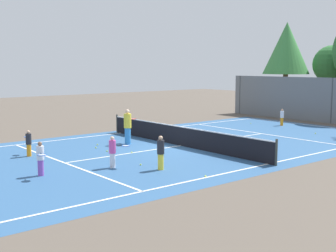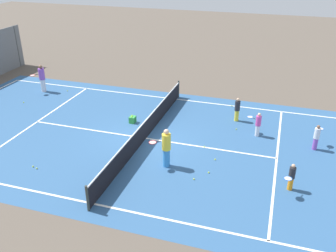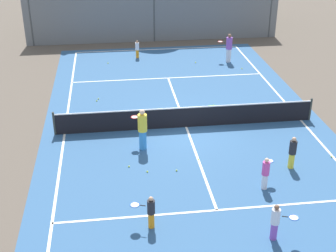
{
  "view_description": "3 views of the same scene",
  "coord_description": "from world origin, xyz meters",
  "px_view_note": "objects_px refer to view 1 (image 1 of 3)",
  "views": [
    {
      "loc": [
        16.82,
        -14.6,
        4.03
      ],
      "look_at": [
        0.27,
        -1.05,
        1.13
      ],
      "focal_mm": 47.69,
      "sensor_mm": 36.0,
      "label": 1
    },
    {
      "loc": [
        -15.26,
        -6.03,
        8.76
      ],
      "look_at": [
        0.35,
        -1.07,
        0.69
      ],
      "focal_mm": 39.36,
      "sensor_mm": 36.0,
      "label": 2
    },
    {
      "loc": [
        -3.35,
        -19.22,
        9.74
      ],
      "look_at": [
        -1.05,
        -1.61,
        0.91
      ],
      "focal_mm": 50.72,
      "sensor_mm": 36.0,
      "label": 3
    }
  ],
  "objects_px": {
    "tennis_ball_5": "(251,123)",
    "tennis_ball_12": "(315,133)",
    "player_6": "(161,152)",
    "tennis_ball_1": "(184,130)",
    "player_2": "(128,126)",
    "tennis_ball_10": "(97,145)",
    "player_3": "(40,158)",
    "tennis_ball_0": "(141,165)",
    "tennis_ball_3": "(132,152)",
    "tennis_ball_4": "(205,176)",
    "tennis_ball_11": "(180,130)",
    "player_5": "(113,151)",
    "player_1": "(29,143)",
    "ball_crate": "(221,143)",
    "tennis_ball_6": "(96,148)",
    "tennis_ball_9": "(107,151)",
    "tennis_ball_2": "(178,142)",
    "tennis_ball_8": "(161,140)",
    "player_0": "(282,117)"
  },
  "relations": [
    {
      "from": "player_1",
      "to": "tennis_ball_0",
      "type": "xyz_separation_m",
      "value": [
        4.69,
        2.78,
        -0.58
      ]
    },
    {
      "from": "player_3",
      "to": "ball_crate",
      "type": "bearing_deg",
      "value": 89.59
    },
    {
      "from": "player_3",
      "to": "tennis_ball_1",
      "type": "xyz_separation_m",
      "value": [
        -5.45,
        11.83,
        -0.63
      ]
    },
    {
      "from": "tennis_ball_1",
      "to": "tennis_ball_5",
      "type": "xyz_separation_m",
      "value": [
        0.59,
        5.68,
        0.0
      ]
    },
    {
      "from": "player_3",
      "to": "tennis_ball_1",
      "type": "bearing_deg",
      "value": 114.72
    },
    {
      "from": "player_2",
      "to": "ball_crate",
      "type": "relative_size",
      "value": 4.24
    },
    {
      "from": "player_3",
      "to": "tennis_ball_10",
      "type": "relative_size",
      "value": 19.3
    },
    {
      "from": "player_2",
      "to": "player_1",
      "type": "bearing_deg",
      "value": -92.05
    },
    {
      "from": "player_1",
      "to": "player_6",
      "type": "xyz_separation_m",
      "value": [
        5.8,
        2.94,
        0.07
      ]
    },
    {
      "from": "tennis_ball_2",
      "to": "tennis_ball_11",
      "type": "relative_size",
      "value": 1.0
    },
    {
      "from": "tennis_ball_1",
      "to": "tennis_ball_9",
      "type": "relative_size",
      "value": 1.0
    },
    {
      "from": "tennis_ball_9",
      "to": "player_0",
      "type": "bearing_deg",
      "value": 92.01
    },
    {
      "from": "player_6",
      "to": "tennis_ball_4",
      "type": "distance_m",
      "value": 2.12
    },
    {
      "from": "tennis_ball_6",
      "to": "tennis_ball_9",
      "type": "height_order",
      "value": "same"
    },
    {
      "from": "player_2",
      "to": "tennis_ball_10",
      "type": "relative_size",
      "value": 27.38
    },
    {
      "from": "player_3",
      "to": "player_6",
      "type": "height_order",
      "value": "player_6"
    },
    {
      "from": "player_1",
      "to": "tennis_ball_10",
      "type": "distance_m",
      "value": 3.86
    },
    {
      "from": "player_0",
      "to": "player_6",
      "type": "relative_size",
      "value": 0.85
    },
    {
      "from": "player_1",
      "to": "player_2",
      "type": "height_order",
      "value": "player_2"
    },
    {
      "from": "player_0",
      "to": "tennis_ball_6",
      "type": "height_order",
      "value": "player_0"
    },
    {
      "from": "tennis_ball_1",
      "to": "tennis_ball_5",
      "type": "distance_m",
      "value": 5.71
    },
    {
      "from": "tennis_ball_0",
      "to": "tennis_ball_5",
      "type": "relative_size",
      "value": 1.0
    },
    {
      "from": "tennis_ball_4",
      "to": "tennis_ball_10",
      "type": "relative_size",
      "value": 1.0
    },
    {
      "from": "tennis_ball_4",
      "to": "tennis_ball_12",
      "type": "xyz_separation_m",
      "value": [
        -3.36,
        12.36,
        0.0
      ]
    },
    {
      "from": "tennis_ball_1",
      "to": "player_5",
      "type": "bearing_deg",
      "value": -56.41
    },
    {
      "from": "player_2",
      "to": "tennis_ball_10",
      "type": "distance_m",
      "value": 1.81
    },
    {
      "from": "tennis_ball_3",
      "to": "tennis_ball_4",
      "type": "relative_size",
      "value": 1.0
    },
    {
      "from": "ball_crate",
      "to": "tennis_ball_12",
      "type": "height_order",
      "value": "ball_crate"
    },
    {
      "from": "tennis_ball_4",
      "to": "tennis_ball_3",
      "type": "bearing_deg",
      "value": 174.77
    },
    {
      "from": "player_5",
      "to": "ball_crate",
      "type": "distance_m",
      "value": 6.66
    },
    {
      "from": "player_1",
      "to": "player_6",
      "type": "bearing_deg",
      "value": 26.89
    },
    {
      "from": "tennis_ball_2",
      "to": "tennis_ball_10",
      "type": "xyz_separation_m",
      "value": [
        -1.91,
        -3.78,
        0.0
      ]
    },
    {
      "from": "player_5",
      "to": "tennis_ball_4",
      "type": "xyz_separation_m",
      "value": [
        3.41,
        1.78,
        -0.63
      ]
    },
    {
      "from": "player_1",
      "to": "tennis_ball_5",
      "type": "relative_size",
      "value": 17.82
    },
    {
      "from": "tennis_ball_5",
      "to": "tennis_ball_12",
      "type": "height_order",
      "value": "same"
    },
    {
      "from": "tennis_ball_9",
      "to": "tennis_ball_12",
      "type": "distance_m",
      "value": 12.95
    },
    {
      "from": "player_5",
      "to": "ball_crate",
      "type": "height_order",
      "value": "player_5"
    },
    {
      "from": "ball_crate",
      "to": "player_3",
      "type": "bearing_deg",
      "value": -90.41
    },
    {
      "from": "tennis_ball_1",
      "to": "ball_crate",
      "type": "bearing_deg",
      "value": -23.8
    },
    {
      "from": "tennis_ball_2",
      "to": "tennis_ball_5",
      "type": "bearing_deg",
      "value": 105.85
    },
    {
      "from": "tennis_ball_0",
      "to": "tennis_ball_2",
      "type": "bearing_deg",
      "value": 124.26
    },
    {
      "from": "player_2",
      "to": "ball_crate",
      "type": "xyz_separation_m",
      "value": [
        3.65,
        3.11,
        -0.75
      ]
    },
    {
      "from": "tennis_ball_0",
      "to": "tennis_ball_8",
      "type": "height_order",
      "value": "same"
    },
    {
      "from": "ball_crate",
      "to": "tennis_ball_0",
      "type": "relative_size",
      "value": 6.45
    },
    {
      "from": "tennis_ball_0",
      "to": "tennis_ball_1",
      "type": "relative_size",
      "value": 1.0
    },
    {
      "from": "tennis_ball_0",
      "to": "tennis_ball_6",
      "type": "bearing_deg",
      "value": 173.29
    },
    {
      "from": "player_1",
      "to": "tennis_ball_4",
      "type": "bearing_deg",
      "value": 24.19
    },
    {
      "from": "player_2",
      "to": "tennis_ball_5",
      "type": "bearing_deg",
      "value": 96.48
    },
    {
      "from": "player_6",
      "to": "tennis_ball_1",
      "type": "bearing_deg",
      "value": 133.76
    },
    {
      "from": "player_6",
      "to": "tennis_ball_11",
      "type": "bearing_deg",
      "value": 135.0
    }
  ]
}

